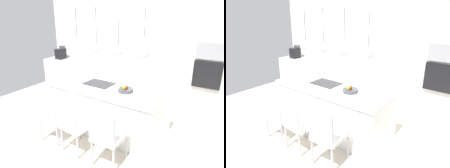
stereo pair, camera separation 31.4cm
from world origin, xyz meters
TOP-DOWN VIEW (x-y plane):
  - floor at (0.00, 0.00)m, footprint 6.60×6.60m
  - back_wall at (0.00, 1.65)m, footprint 6.00×0.10m
  - kitchen_island at (0.00, 0.00)m, footprint 2.22×0.95m
  - sink_basin at (-0.19, 0.00)m, footprint 0.56×0.40m
  - faucet at (-0.19, 0.21)m, footprint 0.02×0.17m
  - fruit_bowl at (0.43, -0.10)m, footprint 0.26×0.26m
  - side_counter at (-2.40, 1.28)m, footprint 1.10×0.60m
  - coffee_machine at (-2.53, 1.28)m, footprint 0.20×0.35m
  - microwave at (1.42, 1.58)m, footprint 0.54×0.08m
  - oven at (1.42, 1.58)m, footprint 0.56×0.08m
  - chair_near at (-0.58, -0.84)m, footprint 0.47×0.46m
  - chair_middle at (-0.05, -0.85)m, footprint 0.46×0.50m
  - chair_far at (0.57, -0.85)m, footprint 0.45×0.49m
  - pendant_light_left at (-0.69, 0.00)m, footprint 0.18×0.18m
  - pendant_light_center_left at (-0.23, 0.00)m, footprint 0.18×0.18m
  - pendant_light_center_right at (0.23, 0.00)m, footprint 0.18×0.18m
  - pendant_light_right at (0.69, 0.00)m, footprint 0.18×0.18m

SIDE VIEW (x-z plane):
  - floor at x=0.00m, z-range 0.00..0.00m
  - side_counter at x=-2.40m, z-range 0.00..0.84m
  - kitchen_island at x=0.00m, z-range 0.00..0.90m
  - chair_near at x=-0.58m, z-range 0.05..0.91m
  - chair_middle at x=-0.05m, z-range 0.05..0.96m
  - chair_far at x=0.57m, z-range 0.06..0.96m
  - sink_basin at x=-0.19m, z-range 0.88..0.90m
  - oven at x=1.42m, z-range 0.65..1.21m
  - fruit_bowl at x=0.43m, z-range 0.87..1.02m
  - coffee_machine at x=-2.53m, z-range 0.81..1.19m
  - faucet at x=-0.19m, z-range 0.93..1.15m
  - back_wall at x=0.00m, z-range 0.00..2.60m
  - microwave at x=1.42m, z-range 1.26..1.60m
  - pendant_light_left at x=-0.69m, z-range 1.18..1.95m
  - pendant_light_center_left at x=-0.23m, z-range 1.18..1.95m
  - pendant_light_center_right at x=0.23m, z-range 1.18..1.95m
  - pendant_light_right at x=0.69m, z-range 1.18..1.95m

